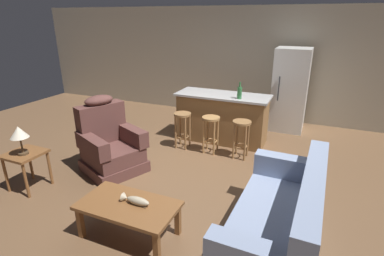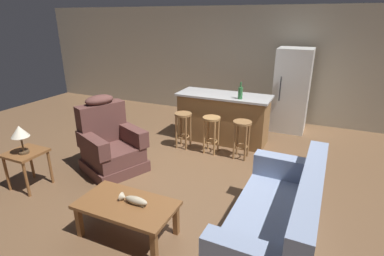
{
  "view_description": "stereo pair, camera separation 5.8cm",
  "coord_description": "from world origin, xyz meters",
  "px_view_note": "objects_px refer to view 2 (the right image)",
  "views": [
    {
      "loc": [
        1.7,
        -4.04,
        2.36
      ],
      "look_at": [
        -0.02,
        -0.1,
        0.75
      ],
      "focal_mm": 28.0,
      "sensor_mm": 36.0,
      "label": 1
    },
    {
      "loc": [
        1.75,
        -4.02,
        2.36
      ],
      "look_at": [
        -0.02,
        -0.1,
        0.75
      ],
      "focal_mm": 28.0,
      "sensor_mm": 36.0,
      "label": 2
    }
  ],
  "objects_px": {
    "bar_stool_right": "(242,133)",
    "end_table": "(26,158)",
    "coffee_table": "(127,208)",
    "recliner_near_lamp": "(110,145)",
    "bar_stool_middle": "(211,128)",
    "table_lamp": "(20,133)",
    "bottle_tall_green": "(240,93)",
    "kitchen_island": "(223,118)",
    "refrigerator": "(292,90)",
    "couch": "(279,223)",
    "fish_figurine": "(134,200)",
    "bar_stool_left": "(183,124)"
  },
  "relations": [
    {
      "from": "refrigerator",
      "to": "bar_stool_right",
      "type": "bearing_deg",
      "value": -106.96
    },
    {
      "from": "table_lamp",
      "to": "bottle_tall_green",
      "type": "relative_size",
      "value": 1.34
    },
    {
      "from": "refrigerator",
      "to": "couch",
      "type": "bearing_deg",
      "value": -84.05
    },
    {
      "from": "couch",
      "to": "recliner_near_lamp",
      "type": "relative_size",
      "value": 1.6
    },
    {
      "from": "end_table",
      "to": "bar_stool_right",
      "type": "distance_m",
      "value": 3.37
    },
    {
      "from": "coffee_table",
      "to": "bar_stool_right",
      "type": "bearing_deg",
      "value": 75.99
    },
    {
      "from": "coffee_table",
      "to": "fish_figurine",
      "type": "height_order",
      "value": "fish_figurine"
    },
    {
      "from": "end_table",
      "to": "bar_stool_left",
      "type": "relative_size",
      "value": 0.82
    },
    {
      "from": "table_lamp",
      "to": "bottle_tall_green",
      "type": "height_order",
      "value": "bottle_tall_green"
    },
    {
      "from": "bottle_tall_green",
      "to": "end_table",
      "type": "bearing_deg",
      "value": -131.77
    },
    {
      "from": "end_table",
      "to": "bar_stool_middle",
      "type": "height_order",
      "value": "bar_stool_middle"
    },
    {
      "from": "table_lamp",
      "to": "bottle_tall_green",
      "type": "xyz_separation_m",
      "value": [
        2.33,
        2.69,
        0.2
      ]
    },
    {
      "from": "coffee_table",
      "to": "kitchen_island",
      "type": "bearing_deg",
      "value": 88.82
    },
    {
      "from": "kitchen_island",
      "to": "bar_stool_left",
      "type": "height_order",
      "value": "kitchen_island"
    },
    {
      "from": "bottle_tall_green",
      "to": "couch",
      "type": "bearing_deg",
      "value": -65.1
    },
    {
      "from": "table_lamp",
      "to": "end_table",
      "type": "bearing_deg",
      "value": 131.09
    },
    {
      "from": "coffee_table",
      "to": "kitchen_island",
      "type": "distance_m",
      "value": 3.12
    },
    {
      "from": "end_table",
      "to": "kitchen_island",
      "type": "height_order",
      "value": "kitchen_island"
    },
    {
      "from": "fish_figurine",
      "to": "bottle_tall_green",
      "type": "distance_m",
      "value": 2.97
    },
    {
      "from": "bar_stool_right",
      "to": "end_table",
      "type": "bearing_deg",
      "value": -139.1
    },
    {
      "from": "fish_figurine",
      "to": "couch",
      "type": "bearing_deg",
      "value": 15.83
    },
    {
      "from": "recliner_near_lamp",
      "to": "end_table",
      "type": "xyz_separation_m",
      "value": [
        -0.73,
        -0.95,
        0.04
      ]
    },
    {
      "from": "couch",
      "to": "refrigerator",
      "type": "distance_m",
      "value": 3.91
    },
    {
      "from": "fish_figurine",
      "to": "bar_stool_left",
      "type": "bearing_deg",
      "value": 103.36
    },
    {
      "from": "coffee_table",
      "to": "recliner_near_lamp",
      "type": "bearing_deg",
      "value": 134.45
    },
    {
      "from": "bar_stool_left",
      "to": "bar_stool_middle",
      "type": "height_order",
      "value": "same"
    },
    {
      "from": "coffee_table",
      "to": "end_table",
      "type": "relative_size",
      "value": 1.96
    },
    {
      "from": "coffee_table",
      "to": "bottle_tall_green",
      "type": "relative_size",
      "value": 3.6
    },
    {
      "from": "bar_stool_middle",
      "to": "bar_stool_right",
      "type": "height_order",
      "value": "same"
    },
    {
      "from": "kitchen_island",
      "to": "table_lamp",
      "type": "bearing_deg",
      "value": -124.23
    },
    {
      "from": "fish_figurine",
      "to": "couch",
      "type": "relative_size",
      "value": 0.18
    },
    {
      "from": "recliner_near_lamp",
      "to": "bottle_tall_green",
      "type": "relative_size",
      "value": 3.92
    },
    {
      "from": "coffee_table",
      "to": "bar_stool_right",
      "type": "distance_m",
      "value": 2.56
    },
    {
      "from": "coffee_table",
      "to": "bottle_tall_green",
      "type": "distance_m",
      "value": 3.04
    },
    {
      "from": "table_lamp",
      "to": "bar_stool_right",
      "type": "distance_m",
      "value": 3.39
    },
    {
      "from": "table_lamp",
      "to": "bottle_tall_green",
      "type": "bearing_deg",
      "value": 49.07
    },
    {
      "from": "end_table",
      "to": "bar_stool_left",
      "type": "bearing_deg",
      "value": 57.2
    },
    {
      "from": "table_lamp",
      "to": "bar_stool_middle",
      "type": "bearing_deg",
      "value": 49.03
    },
    {
      "from": "bar_stool_middle",
      "to": "refrigerator",
      "type": "relative_size",
      "value": 0.39
    },
    {
      "from": "bar_stool_right",
      "to": "bar_stool_left",
      "type": "bearing_deg",
      "value": 180.0
    },
    {
      "from": "bottle_tall_green",
      "to": "bar_stool_left",
      "type": "bearing_deg",
      "value": -154.97
    },
    {
      "from": "bar_stool_left",
      "to": "end_table",
      "type": "bearing_deg",
      "value": -122.8
    },
    {
      "from": "bar_stool_left",
      "to": "table_lamp",
      "type": "bearing_deg",
      "value": -121.71
    },
    {
      "from": "fish_figurine",
      "to": "end_table",
      "type": "relative_size",
      "value": 0.61
    },
    {
      "from": "refrigerator",
      "to": "recliner_near_lamp",
      "type": "bearing_deg",
      "value": -127.59
    },
    {
      "from": "refrigerator",
      "to": "bar_stool_middle",
      "type": "bearing_deg",
      "value": -121.49
    },
    {
      "from": "end_table",
      "to": "bar_stool_middle",
      "type": "distance_m",
      "value": 2.97
    },
    {
      "from": "recliner_near_lamp",
      "to": "end_table",
      "type": "bearing_deg",
      "value": -103.74
    },
    {
      "from": "coffee_table",
      "to": "recliner_near_lamp",
      "type": "xyz_separation_m",
      "value": [
        -1.2,
        1.22,
        0.06
      ]
    },
    {
      "from": "fish_figurine",
      "to": "kitchen_island",
      "type": "distance_m",
      "value": 3.08
    }
  ]
}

